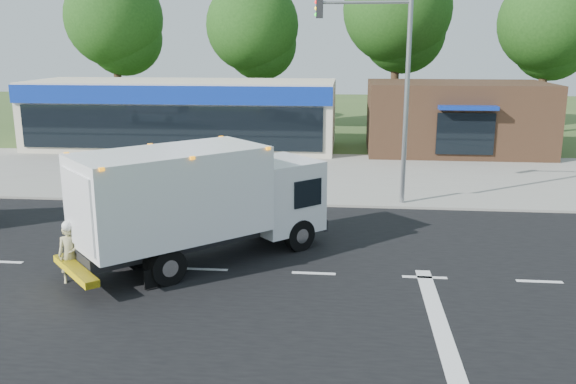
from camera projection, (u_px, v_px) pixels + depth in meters
name	position (u px, v px, depth m)	size (l,w,h in m)	color
ground	(314.00, 274.00, 16.73)	(120.00, 120.00, 0.00)	#385123
road_asphalt	(314.00, 274.00, 16.73)	(60.00, 14.00, 0.02)	black
sidewalk	(325.00, 198.00, 24.64)	(60.00, 2.40, 0.12)	gray
parking_apron	(330.00, 170.00, 30.25)	(60.00, 9.00, 0.02)	gray
lane_markings	(364.00, 295.00, 15.29)	(55.20, 7.00, 0.01)	silver
ems_box_truck	(199.00, 196.00, 17.23)	(7.17, 6.90, 3.38)	black
emergency_worker	(69.00, 252.00, 15.95)	(0.69, 0.60, 1.69)	tan
retail_strip_mall	(183.00, 114.00, 36.37)	(18.00, 6.20, 4.00)	beige
brown_storefront	(456.00, 118.00, 34.89)	(10.00, 6.70, 4.00)	#382316
traffic_signal_pole	(390.00, 77.00, 22.67)	(3.51, 0.25, 8.00)	gray
background_trees	(326.00, 25.00, 42.26)	(36.77, 7.39, 12.10)	#332114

